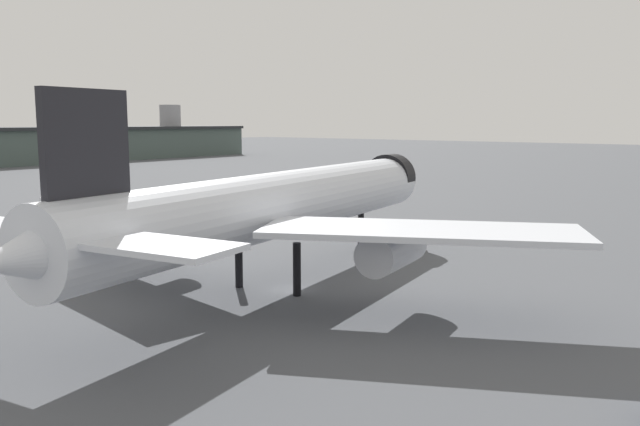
% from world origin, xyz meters
% --- Properties ---
extents(ground, '(900.00, 900.00, 0.00)m').
position_xyz_m(ground, '(0.00, 0.00, 0.00)').
color(ground, '#4C4F54').
extents(airliner_near_gate, '(64.19, 57.71, 18.22)m').
position_xyz_m(airliner_near_gate, '(0.73, 1.71, 8.03)').
color(airliner_near_gate, silver).
rests_on(airliner_near_gate, ground).
extents(service_truck_front, '(2.86, 5.63, 3.00)m').
position_xyz_m(service_truck_front, '(6.89, 40.85, 1.59)').
color(service_truck_front, black).
rests_on(service_truck_front, ground).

